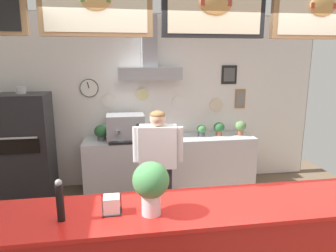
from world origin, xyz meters
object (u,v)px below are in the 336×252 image
object	(u,v)px
espresso_machine	(126,128)
pepper_grinder	(60,200)
basil_vase	(151,185)
potted_oregano	(219,128)
potted_rosemary	(201,130)
potted_sage	(240,127)
napkin_holder	(112,205)
pizza_oven	(27,149)
potted_basil	(101,132)
shop_worker	(158,169)

from	to	relation	value
espresso_machine	pepper_grinder	bearing A→B (deg)	-99.82
basil_vase	potted_oregano	bearing A→B (deg)	63.22
potted_rosemary	potted_sage	world-z (taller)	potted_sage
napkin_holder	espresso_machine	bearing A→B (deg)	86.81
potted_oregano	pepper_grinder	bearing A→B (deg)	-125.67
espresso_machine	napkin_holder	bearing A→B (deg)	-93.19
potted_rosemary	pizza_oven	bearing A→B (deg)	-176.65
basil_vase	napkin_holder	size ratio (longest dim) A/B	2.71
potted_rosemary	potted_basil	distance (m)	1.64
potted_basil	potted_sage	world-z (taller)	potted_sage
potted_oregano	shop_worker	bearing A→B (deg)	-132.73
potted_basil	napkin_holder	size ratio (longest dim) A/B	1.74
potted_basil	potted_rosemary	bearing A→B (deg)	-0.56
pizza_oven	pepper_grinder	size ratio (longest dim) A/B	5.99
pizza_oven	espresso_machine	xyz separation A→B (m)	(1.47, 0.12, 0.25)
basil_vase	pizza_oven	bearing A→B (deg)	120.59
potted_oregano	pizza_oven	bearing A→B (deg)	-176.92
pizza_oven	shop_worker	size ratio (longest dim) A/B	1.13
pizza_oven	potted_oregano	xyz separation A→B (m)	(3.03, 0.16, 0.18)
espresso_machine	potted_sage	world-z (taller)	espresso_machine
pizza_oven	potted_rosemary	xyz separation A→B (m)	(2.72, 0.16, 0.16)
potted_rosemary	basil_vase	world-z (taller)	basil_vase
pizza_oven	napkin_holder	xyz separation A→B (m)	(1.32, -2.63, 0.32)
potted_sage	basil_vase	bearing A→B (deg)	-122.63
pizza_oven	basil_vase	distance (m)	3.16
potted_rosemary	napkin_holder	distance (m)	3.13
shop_worker	pepper_grinder	world-z (taller)	shop_worker
espresso_machine	pepper_grinder	size ratio (longest dim) A/B	1.99
shop_worker	potted_oregano	size ratio (longest dim) A/B	6.95
potted_rosemary	potted_sage	bearing A→B (deg)	-2.82
pizza_oven	espresso_machine	size ratio (longest dim) A/B	3.01
potted_rosemary	napkin_holder	xyz separation A→B (m)	(-1.41, -2.79, 0.16)
espresso_machine	napkin_holder	size ratio (longest dim) A/B	4.18
potted_rosemary	potted_basil	bearing A→B (deg)	179.44
shop_worker	basil_vase	distance (m)	1.65
pizza_oven	napkin_holder	size ratio (longest dim) A/B	12.59
pepper_grinder	potted_oregano	bearing A→B (deg)	54.33
basil_vase	napkin_holder	xyz separation A→B (m)	(-0.27, 0.06, -0.16)
espresso_machine	basil_vase	size ratio (longest dim) A/B	1.55
shop_worker	napkin_holder	bearing A→B (deg)	79.69
shop_worker	potted_sage	distance (m)	2.02
espresso_machine	potted_oregano	bearing A→B (deg)	1.59
shop_worker	potted_oregano	distance (m)	1.78
basil_vase	pepper_grinder	distance (m)	0.61
shop_worker	pepper_grinder	xyz separation A→B (m)	(-0.85, -1.55, 0.41)
espresso_machine	potted_basil	distance (m)	0.39
potted_basil	pepper_grinder	bearing A→B (deg)	-92.05
pizza_oven	espresso_machine	bearing A→B (deg)	4.65
potted_rosemary	potted_sage	xyz separation A→B (m)	(0.67, -0.03, 0.04)
pepper_grinder	potted_rosemary	bearing A→B (deg)	58.57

